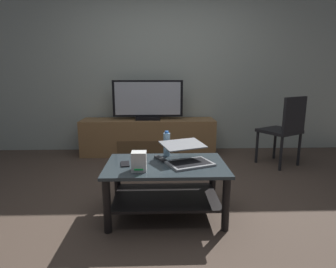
{
  "coord_description": "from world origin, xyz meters",
  "views": [
    {
      "loc": [
        -0.11,
        -2.34,
        1.2
      ],
      "look_at": [
        -0.02,
        0.38,
        0.61
      ],
      "focal_mm": 29.55,
      "sensor_mm": 36.0,
      "label": 1
    }
  ],
  "objects_px": {
    "coffee_table": "(166,180)",
    "television": "(148,101)",
    "media_cabinet": "(148,137)",
    "cell_phone": "(125,164)",
    "router_box": "(139,161)",
    "dining_chair": "(285,127)",
    "laptop": "(187,156)",
    "water_bottle_near": "(167,144)",
    "tv_remote": "(160,159)"
  },
  "relations": [
    {
      "from": "dining_chair",
      "to": "cell_phone",
      "type": "distance_m",
      "value": 2.31
    },
    {
      "from": "coffee_table",
      "to": "cell_phone",
      "type": "distance_m",
      "value": 0.37
    },
    {
      "from": "television",
      "to": "dining_chair",
      "type": "bearing_deg",
      "value": -18.88
    },
    {
      "from": "media_cabinet",
      "to": "cell_phone",
      "type": "xyz_separation_m",
      "value": [
        -0.12,
        -1.91,
        0.2
      ]
    },
    {
      "from": "dining_chair",
      "to": "tv_remote",
      "type": "relative_size",
      "value": 5.79
    },
    {
      "from": "media_cabinet",
      "to": "router_box",
      "type": "distance_m",
      "value": 2.08
    },
    {
      "from": "coffee_table",
      "to": "cell_phone",
      "type": "xyz_separation_m",
      "value": [
        -0.34,
        -0.01,
        0.15
      ]
    },
    {
      "from": "laptop",
      "to": "router_box",
      "type": "bearing_deg",
      "value": -154.53
    },
    {
      "from": "media_cabinet",
      "to": "water_bottle_near",
      "type": "distance_m",
      "value": 1.71
    },
    {
      "from": "laptop",
      "to": "cell_phone",
      "type": "distance_m",
      "value": 0.53
    },
    {
      "from": "television",
      "to": "laptop",
      "type": "relative_size",
      "value": 2.1
    },
    {
      "from": "coffee_table",
      "to": "tv_remote",
      "type": "xyz_separation_m",
      "value": [
        -0.05,
        0.12,
        0.16
      ]
    },
    {
      "from": "router_box",
      "to": "tv_remote",
      "type": "distance_m",
      "value": 0.33
    },
    {
      "from": "cell_phone",
      "to": "laptop",
      "type": "bearing_deg",
      "value": -4.87
    },
    {
      "from": "router_box",
      "to": "water_bottle_near",
      "type": "relative_size",
      "value": 0.65
    },
    {
      "from": "coffee_table",
      "to": "media_cabinet",
      "type": "distance_m",
      "value": 1.92
    },
    {
      "from": "television",
      "to": "tv_remote",
      "type": "distance_m",
      "value": 1.81
    },
    {
      "from": "coffee_table",
      "to": "television",
      "type": "relative_size",
      "value": 0.97
    },
    {
      "from": "dining_chair",
      "to": "television",
      "type": "bearing_deg",
      "value": 161.12
    },
    {
      "from": "media_cabinet",
      "to": "laptop",
      "type": "xyz_separation_m",
      "value": [
        0.4,
        -1.88,
        0.26
      ]
    },
    {
      "from": "media_cabinet",
      "to": "router_box",
      "type": "xyz_separation_m",
      "value": [
        0.01,
        -2.07,
        0.27
      ]
    },
    {
      "from": "coffee_table",
      "to": "water_bottle_near",
      "type": "xyz_separation_m",
      "value": [
        0.01,
        0.24,
        0.26
      ]
    },
    {
      "from": "media_cabinet",
      "to": "coffee_table",
      "type": "bearing_deg",
      "value": -83.36
    },
    {
      "from": "router_box",
      "to": "water_bottle_near",
      "type": "height_order",
      "value": "water_bottle_near"
    },
    {
      "from": "media_cabinet",
      "to": "water_bottle_near",
      "type": "xyz_separation_m",
      "value": [
        0.24,
        -1.67,
        0.3
      ]
    },
    {
      "from": "coffee_table",
      "to": "dining_chair",
      "type": "relative_size",
      "value": 1.09
    },
    {
      "from": "media_cabinet",
      "to": "tv_remote",
      "type": "distance_m",
      "value": 1.81
    },
    {
      "from": "dining_chair",
      "to": "water_bottle_near",
      "type": "bearing_deg",
      "value": -146.81
    },
    {
      "from": "television",
      "to": "cell_phone",
      "type": "height_order",
      "value": "television"
    },
    {
      "from": "television",
      "to": "laptop",
      "type": "xyz_separation_m",
      "value": [
        0.4,
        -1.86,
        -0.29
      ]
    },
    {
      "from": "television",
      "to": "tv_remote",
      "type": "relative_size",
      "value": 6.48
    },
    {
      "from": "dining_chair",
      "to": "router_box",
      "type": "relative_size",
      "value": 6.04
    },
    {
      "from": "television",
      "to": "laptop",
      "type": "distance_m",
      "value": 1.92
    },
    {
      "from": "coffee_table",
      "to": "router_box",
      "type": "height_order",
      "value": "router_box"
    },
    {
      "from": "dining_chair",
      "to": "laptop",
      "type": "relative_size",
      "value": 1.88
    },
    {
      "from": "water_bottle_near",
      "to": "cell_phone",
      "type": "xyz_separation_m",
      "value": [
        -0.36,
        -0.25,
        -0.11
      ]
    },
    {
      "from": "cell_phone",
      "to": "tv_remote",
      "type": "xyz_separation_m",
      "value": [
        0.3,
        0.12,
        0.01
      ]
    },
    {
      "from": "router_box",
      "to": "tv_remote",
      "type": "bearing_deg",
      "value": 58.82
    },
    {
      "from": "coffee_table",
      "to": "media_cabinet",
      "type": "relative_size",
      "value": 0.5
    },
    {
      "from": "water_bottle_near",
      "to": "tv_remote",
      "type": "distance_m",
      "value": 0.17
    },
    {
      "from": "media_cabinet",
      "to": "laptop",
      "type": "distance_m",
      "value": 1.94
    },
    {
      "from": "media_cabinet",
      "to": "cell_phone",
      "type": "bearing_deg",
      "value": -93.58
    },
    {
      "from": "television",
      "to": "dining_chair",
      "type": "xyz_separation_m",
      "value": [
        1.81,
        -0.62,
        -0.29
      ]
    },
    {
      "from": "media_cabinet",
      "to": "television",
      "type": "xyz_separation_m",
      "value": [
        0.0,
        -0.02,
        0.55
      ]
    },
    {
      "from": "dining_chair",
      "to": "tv_remote",
      "type": "distance_m",
      "value": 2.0
    },
    {
      "from": "water_bottle_near",
      "to": "coffee_table",
      "type": "bearing_deg",
      "value": -93.25
    },
    {
      "from": "dining_chair",
      "to": "laptop",
      "type": "height_order",
      "value": "dining_chair"
    },
    {
      "from": "coffee_table",
      "to": "television",
      "type": "xyz_separation_m",
      "value": [
        -0.22,
        1.89,
        0.5
      ]
    },
    {
      "from": "coffee_table",
      "to": "router_box",
      "type": "xyz_separation_m",
      "value": [
        -0.21,
        -0.16,
        0.22
      ]
    },
    {
      "from": "router_box",
      "to": "cell_phone",
      "type": "xyz_separation_m",
      "value": [
        -0.13,
        0.15,
        -0.07
      ]
    }
  ]
}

